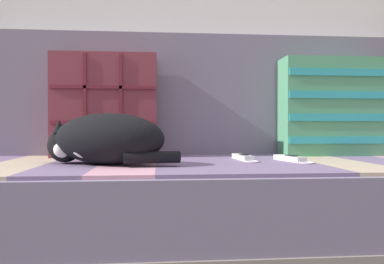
% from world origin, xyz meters
% --- Properties ---
extents(couch, '(1.83, 0.84, 0.40)m').
position_xyz_m(couch, '(0.00, 0.13, 0.20)').
color(couch, gray).
rests_on(couch, ground_plane).
extents(sofa_backrest, '(1.79, 0.14, 0.51)m').
position_xyz_m(sofa_backrest, '(0.00, 0.48, 0.65)').
color(sofa_backrest, slate).
rests_on(sofa_backrest, couch).
extents(throw_pillow_quilted, '(0.40, 0.14, 0.40)m').
position_xyz_m(throw_pillow_quilted, '(-0.37, 0.33, 0.60)').
color(throw_pillow_quilted, brown).
rests_on(throw_pillow_quilted, couch).
extents(throw_pillow_striped, '(0.42, 0.14, 0.40)m').
position_xyz_m(throw_pillow_striped, '(0.55, 0.33, 0.60)').
color(throw_pillow_striped, '#4C9366').
rests_on(throw_pillow_striped, couch).
extents(sleeping_cat, '(0.42, 0.31, 0.16)m').
position_xyz_m(sleeping_cat, '(-0.34, 0.02, 0.47)').
color(sleeping_cat, black).
rests_on(sleeping_cat, couch).
extents(game_remote_near, '(0.09, 0.20, 0.02)m').
position_xyz_m(game_remote_near, '(0.28, 0.08, 0.41)').
color(game_remote_near, white).
rests_on(game_remote_near, couch).
extents(game_remote_far, '(0.06, 0.21, 0.02)m').
position_xyz_m(game_remote_far, '(0.13, 0.14, 0.41)').
color(game_remote_far, white).
rests_on(game_remote_far, couch).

